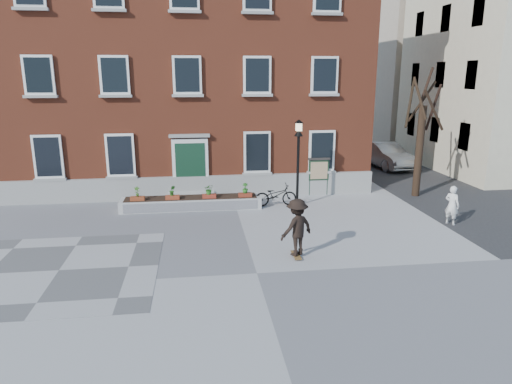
{
  "coord_description": "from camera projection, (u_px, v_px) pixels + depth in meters",
  "views": [
    {
      "loc": [
        -1.69,
        -12.61,
        5.84
      ],
      "look_at": [
        0.5,
        4.0,
        1.5
      ],
      "focal_mm": 32.0,
      "sensor_mm": 36.0,
      "label": 1
    }
  ],
  "objects": [
    {
      "name": "bicycle",
      "position": [
        276.0,
        195.0,
        20.74
      ],
      "size": [
        1.94,
        0.73,
        1.01
      ],
      "primitive_type": "imported",
      "rotation": [
        0.0,
        0.0,
        1.6
      ],
      "color": "black",
      "rests_on": "ground"
    },
    {
      "name": "ground",
      "position": [
        257.0,
        273.0,
        13.78
      ],
      "size": [
        100.0,
        100.0,
        0.0
      ],
      "primitive_type": "plane",
      "color": "#9A9A9C",
      "rests_on": "ground"
    },
    {
      "name": "planter_assembly",
      "position": [
        192.0,
        202.0,
        20.34
      ],
      "size": [
        6.2,
        1.12,
        1.15
      ],
      "color": "silver",
      "rests_on": "ground"
    },
    {
      "name": "notice_board",
      "position": [
        319.0,
        170.0,
        22.44
      ],
      "size": [
        1.1,
        0.16,
        1.87
      ],
      "color": "#1A3427",
      "rests_on": "ground"
    },
    {
      "name": "bystander",
      "position": [
        452.0,
        205.0,
        18.11
      ],
      "size": [
        0.63,
        0.69,
        1.58
      ],
      "primitive_type": "imported",
      "rotation": [
        0.0,
        0.0,
        2.15
      ],
      "color": "white",
      "rests_on": "ground"
    },
    {
      "name": "lamp_post",
      "position": [
        298.0,
        151.0,
        20.22
      ],
      "size": [
        0.4,
        0.4,
        3.93
      ],
      "color": "black",
      "rests_on": "ground"
    },
    {
      "name": "checker_patch",
      "position": [
        59.0,
        270.0,
        13.98
      ],
      "size": [
        6.0,
        6.0,
        0.01
      ],
      "primitive_type": "cube",
      "color": "#565658",
      "rests_on": "ground"
    },
    {
      "name": "skateboarder",
      "position": [
        297.0,
        227.0,
        14.79
      ],
      "size": [
        1.41,
        1.2,
        1.98
      ],
      "color": "brown",
      "rests_on": "ground"
    },
    {
      "name": "parked_car",
      "position": [
        385.0,
        155.0,
        29.3
      ],
      "size": [
        2.35,
        5.02,
        1.59
      ],
      "primitive_type": "imported",
      "rotation": [
        0.0,
        0.0,
        0.14
      ],
      "color": "#A8AAAD",
      "rests_on": "ground"
    },
    {
      "name": "bare_tree",
      "position": [
        420.0,
        140.0,
        21.91
      ],
      "size": [
        1.83,
        1.83,
        6.16
      ],
      "color": "#322116",
      "rests_on": "ground"
    },
    {
      "name": "brick_building",
      "position": [
        188.0,
        66.0,
        25.36
      ],
      "size": [
        18.4,
        10.85,
        12.6
      ],
      "color": "#964129",
      "rests_on": "ground"
    },
    {
      "name": "side_street",
      "position": [
        465.0,
        57.0,
        33.29
      ],
      "size": [
        15.2,
        36.0,
        14.5
      ],
      "color": "#333335",
      "rests_on": "ground"
    }
  ]
}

